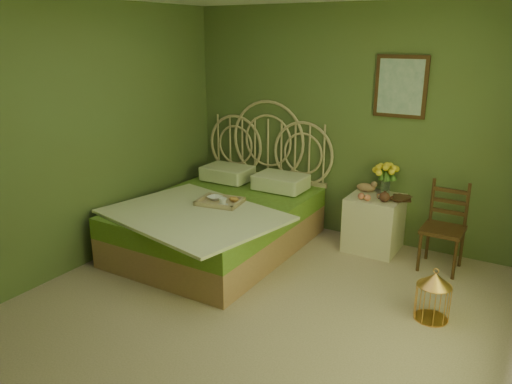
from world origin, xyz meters
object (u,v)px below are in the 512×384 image
Objects in this scene: bed at (221,218)px; birdcage at (433,297)px; nightstand at (375,217)px; chair at (445,221)px.

birdcage is (2.36, -0.35, -0.12)m from bed.
birdcage is (0.88, -1.16, -0.16)m from nightstand.
birdcage is at bearing -8.50° from bed.
bed is 2.72× the size of chair.
chair is at bearing -6.19° from nightstand.
bed is 2.39m from birdcage.
chair reaches higher than birdcage.
nightstand is 0.75m from chair.
nightstand is 1.17× the size of chair.
bed reaches higher than nightstand.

